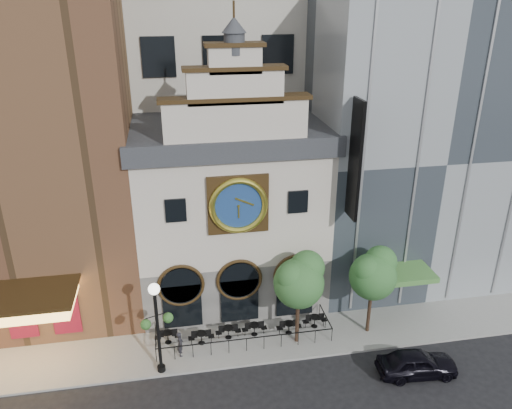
{
  "coord_description": "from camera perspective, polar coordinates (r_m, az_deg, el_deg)",
  "views": [
    {
      "loc": [
        -3.68,
        -22.49,
        19.99
      ],
      "look_at": [
        1.43,
        6.0,
        7.56
      ],
      "focal_mm": 35.0,
      "sensor_mm": 36.0,
      "label": 1
    }
  ],
  "objects": [
    {
      "name": "tree_left",
      "position": [
        29.47,
        5.01,
        -8.51
      ],
      "size": [
        3.1,
        2.99,
        5.97
      ],
      "color": "#382619",
      "rests_on": "sidewalk"
    },
    {
      "name": "tree_right",
      "position": [
        31.13,
        13.31,
        -7.6
      ],
      "size": [
        2.98,
        2.87,
        5.75
      ],
      "color": "#382619",
      "rests_on": "sidewalk"
    },
    {
      "name": "bistro_1",
      "position": [
        31.55,
        -6.27,
        -14.82
      ],
      "size": [
        1.58,
        0.68,
        0.9
      ],
      "color": "black",
      "rests_on": "sidewalk"
    },
    {
      "name": "bistro_4",
      "position": [
        32.23,
        3.78,
        -13.78
      ],
      "size": [
        1.58,
        0.68,
        0.9
      ],
      "color": "black",
      "rests_on": "sidewalk"
    },
    {
      "name": "lamppost",
      "position": [
        28.13,
        -11.27,
        -12.68
      ],
      "size": [
        1.77,
        0.99,
        5.74
      ],
      "rotation": [
        0.0,
        0.0,
        0.33
      ],
      "color": "black",
      "rests_on": "sidewalk"
    },
    {
      "name": "theater_building",
      "position": [
        34.56,
        -25.86,
        8.59
      ],
      "size": [
        14.0,
        15.6,
        25.0
      ],
      "color": "brown",
      "rests_on": "ground"
    },
    {
      "name": "bistro_2",
      "position": [
        31.84,
        -3.18,
        -14.29
      ],
      "size": [
        1.58,
        0.68,
        0.9
      ],
      "color": "black",
      "rests_on": "sidewalk"
    },
    {
      "name": "cafe_railing",
      "position": [
        31.85,
        -1.47,
        -14.28
      ],
      "size": [
        10.6,
        2.6,
        0.9
      ],
      "primitive_type": null,
      "color": "black",
      "rests_on": "sidewalk"
    },
    {
      "name": "bistro_3",
      "position": [
        32.03,
        -0.18,
        -13.99
      ],
      "size": [
        1.58,
        0.68,
        0.9
      ],
      "color": "black",
      "rests_on": "sidewalk"
    },
    {
      "name": "clock_building",
      "position": [
        33.31,
        -2.99,
        -0.33
      ],
      "size": [
        12.6,
        8.78,
        18.65
      ],
      "color": "#605E5B",
      "rests_on": "ground"
    },
    {
      "name": "ground",
      "position": [
        30.32,
        -0.7,
        -18.02
      ],
      "size": [
        120.0,
        120.0,
        0.0
      ],
      "primitive_type": "plane",
      "color": "black",
      "rests_on": "ground"
    },
    {
      "name": "bistro_0",
      "position": [
        31.88,
        -10.05,
        -14.61
      ],
      "size": [
        1.58,
        0.68,
        0.9
      ],
      "color": "black",
      "rests_on": "sidewalk"
    },
    {
      "name": "retail_building",
      "position": [
        37.81,
        16.53,
        7.18
      ],
      "size": [
        14.0,
        14.4,
        20.0
      ],
      "color": "gray",
      "rests_on": "ground"
    },
    {
      "name": "car_right",
      "position": [
        30.72,
        17.93,
        -16.88
      ],
      "size": [
        4.59,
        2.11,
        1.53
      ],
      "primitive_type": "imported",
      "rotation": [
        0.0,
        0.0,
        1.5
      ],
      "color": "black",
      "rests_on": "ground"
    },
    {
      "name": "bistro_5",
      "position": [
        32.91,
        6.72,
        -13.02
      ],
      "size": [
        1.58,
        0.68,
        0.9
      ],
      "color": "black",
      "rests_on": "sidewalk"
    },
    {
      "name": "pedestrian",
      "position": [
        30.67,
        -8.67,
        -15.46
      ],
      "size": [
        0.41,
        0.6,
        1.6
      ],
      "primitive_type": "imported",
      "rotation": [
        0.0,
        0.0,
        1.61
      ],
      "color": "black",
      "rests_on": "sidewalk"
    },
    {
      "name": "sidewalk",
      "position": [
        32.17,
        -1.46,
        -15.02
      ],
      "size": [
        44.0,
        5.0,
        0.15
      ],
      "primitive_type": "cube",
      "color": "gray",
      "rests_on": "ground"
    }
  ]
}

